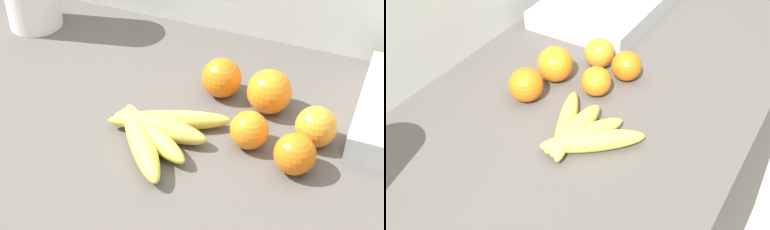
% 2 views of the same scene
% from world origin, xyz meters
% --- Properties ---
extents(wall_back, '(1.99, 0.06, 1.30)m').
position_xyz_m(wall_back, '(0.00, 0.37, 0.65)').
color(wall_back, silver).
rests_on(wall_back, ground).
extents(banana_bunch, '(0.21, 0.22, 0.04)m').
position_xyz_m(banana_bunch, '(-0.05, -0.05, 0.88)').
color(banana_bunch, '#E5D14C').
rests_on(banana_bunch, counter).
extents(orange_center, '(0.07, 0.07, 0.07)m').
position_xyz_m(orange_center, '(0.20, 0.05, 0.90)').
color(orange_center, orange).
rests_on(orange_center, counter).
extents(orange_right, '(0.08, 0.08, 0.08)m').
position_xyz_m(orange_right, '(0.10, 0.11, 0.90)').
color(orange_right, orange).
rests_on(orange_right, counter).
extents(orange_back_left, '(0.06, 0.06, 0.06)m').
position_xyz_m(orange_back_left, '(0.10, -0.00, 0.89)').
color(orange_back_left, orange).
rests_on(orange_back_left, counter).
extents(orange_back_right, '(0.07, 0.07, 0.07)m').
position_xyz_m(orange_back_right, '(0.18, -0.03, 0.89)').
color(orange_back_right, orange).
rests_on(orange_back_right, counter).
extents(orange_far_right, '(0.07, 0.07, 0.07)m').
position_xyz_m(orange_far_right, '(0.01, 0.12, 0.90)').
color(orange_far_right, orange).
rests_on(orange_far_right, counter).
extents(sink_basin, '(0.37, 0.28, 0.22)m').
position_xyz_m(sink_basin, '(0.43, 0.16, 0.89)').
color(sink_basin, '#B7BABF').
rests_on(sink_basin, counter).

